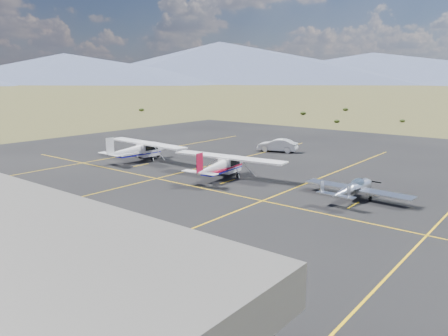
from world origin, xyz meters
TOP-DOWN VIEW (x-y plane):
  - ground at (0.00, 0.00)m, footprint 1600.00×1600.00m
  - apron at (0.00, 7.00)m, footprint 72.00×72.00m
  - aircraft_low_wing at (-1.62, -2.92)m, footprint 5.79×8.07m
  - aircraft_cessna at (-2.45, 8.54)m, footprint 6.55×10.85m
  - aircraft_plain at (-1.72, 20.31)m, footprint 6.63×11.05m
  - sedan at (12.21, 12.03)m, footprint 2.85×4.83m

SIDE VIEW (x-z plane):
  - ground at x=0.00m, z-range 0.00..0.00m
  - apron at x=0.00m, z-range -0.01..0.01m
  - sedan at x=12.21m, z-range 0.01..1.52m
  - aircraft_low_wing at x=-1.62m, z-range -0.04..1.72m
  - aircraft_cessna at x=-2.45m, z-range -0.15..2.58m
  - aircraft_plain at x=-1.72m, z-range -0.16..2.64m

